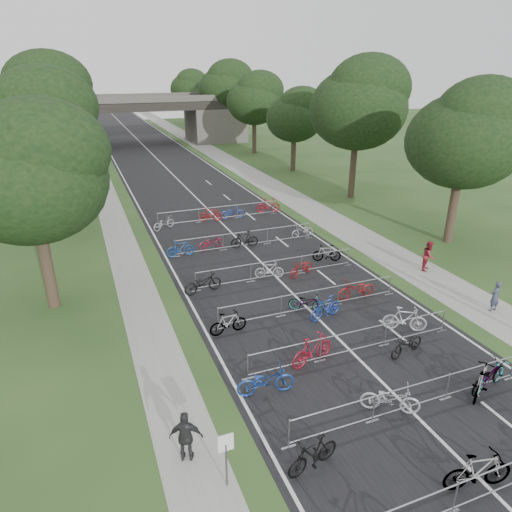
{
  "coord_description": "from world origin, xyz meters",
  "views": [
    {
      "loc": [
        -9.45,
        -6.03,
        10.93
      ],
      "look_at": [
        -0.89,
        15.87,
        1.1
      ],
      "focal_mm": 32.0,
      "sensor_mm": 36.0,
      "label": 1
    }
  ],
  "objects_px": {
    "overpass_bridge": "(140,120)",
    "bike_1": "(478,471)",
    "park_sign": "(226,451)",
    "pedestrian_b": "(429,256)",
    "pedestrian_c": "(186,437)",
    "pedestrian_a": "(495,296)"
  },
  "relations": [
    {
      "from": "overpass_bridge",
      "to": "bike_1",
      "type": "bearing_deg",
      "value": -90.32
    },
    {
      "from": "park_sign",
      "to": "bike_1",
      "type": "xyz_separation_m",
      "value": [
        6.44,
        -2.61,
        -0.65
      ]
    },
    {
      "from": "pedestrian_b",
      "to": "pedestrian_c",
      "type": "xyz_separation_m",
      "value": [
        -16.15,
        -8.47,
        -0.01
      ]
    },
    {
      "from": "bike_1",
      "to": "park_sign",
      "type": "bearing_deg",
      "value": 80.37
    },
    {
      "from": "overpass_bridge",
      "to": "bike_1",
      "type": "xyz_separation_m",
      "value": [
        -0.36,
        -64.61,
        -2.92
      ]
    },
    {
      "from": "overpass_bridge",
      "to": "pedestrian_a",
      "type": "bearing_deg",
      "value": -81.85
    },
    {
      "from": "park_sign",
      "to": "bike_1",
      "type": "distance_m",
      "value": 6.98
    },
    {
      "from": "overpass_bridge",
      "to": "bike_1",
      "type": "relative_size",
      "value": 15.15
    },
    {
      "from": "bike_1",
      "to": "pedestrian_b",
      "type": "relative_size",
      "value": 1.17
    },
    {
      "from": "overpass_bridge",
      "to": "pedestrian_b",
      "type": "relative_size",
      "value": 17.76
    },
    {
      "from": "overpass_bridge",
      "to": "pedestrian_c",
      "type": "distance_m",
      "value": 61.22
    },
    {
      "from": "pedestrian_a",
      "to": "bike_1",
      "type": "bearing_deg",
      "value": 35.22
    },
    {
      "from": "overpass_bridge",
      "to": "park_sign",
      "type": "bearing_deg",
      "value": -96.26
    },
    {
      "from": "park_sign",
      "to": "bike_1",
      "type": "bearing_deg",
      "value": -22.06
    },
    {
      "from": "pedestrian_b",
      "to": "pedestrian_c",
      "type": "height_order",
      "value": "pedestrian_b"
    },
    {
      "from": "overpass_bridge",
      "to": "pedestrian_a",
      "type": "height_order",
      "value": "overpass_bridge"
    },
    {
      "from": "bike_1",
      "to": "pedestrian_c",
      "type": "bearing_deg",
      "value": 74.05
    },
    {
      "from": "pedestrian_a",
      "to": "overpass_bridge",
      "type": "bearing_deg",
      "value": -87.43
    },
    {
      "from": "overpass_bridge",
      "to": "park_sign",
      "type": "relative_size",
      "value": 16.99
    },
    {
      "from": "pedestrian_a",
      "to": "pedestrian_c",
      "type": "xyz_separation_m",
      "value": [
        -15.81,
        -3.47,
        0.08
      ]
    },
    {
      "from": "park_sign",
      "to": "pedestrian_b",
      "type": "xyz_separation_m",
      "value": [
        15.33,
        9.78,
        -0.4
      ]
    },
    {
      "from": "pedestrian_a",
      "to": "park_sign",
      "type": "bearing_deg",
      "value": 12.1
    }
  ]
}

